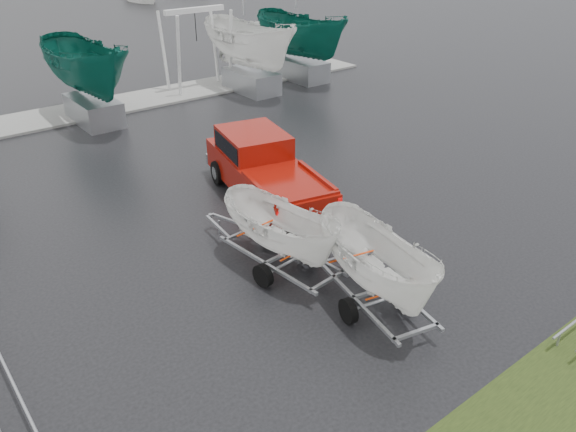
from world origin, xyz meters
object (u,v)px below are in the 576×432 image
at_px(boat_hoist, 196,38).
at_px(trailer_hitched, 381,214).
at_px(pickup_truck, 263,167).
at_px(trailer_parked, 281,188).

bearing_deg(boat_hoist, trailer_hitched, -108.53).
relative_size(pickup_truck, boat_hoist, 1.54).
height_order(pickup_truck, trailer_hitched, trailer_hitched).
bearing_deg(boat_hoist, trailer_parked, -113.46).
xyz_separation_m(pickup_truck, trailer_hitched, (-1.43, -6.38, 1.45)).
xyz_separation_m(pickup_truck, boat_hoist, (4.89, 12.48, 1.62)).
bearing_deg(trailer_parked, boat_hoist, 60.76).
distance_m(pickup_truck, trailer_hitched, 6.69).
xyz_separation_m(trailer_parked, boat_hoist, (7.07, 16.28, 0.30)).
height_order(trailer_hitched, trailer_parked, trailer_hitched).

